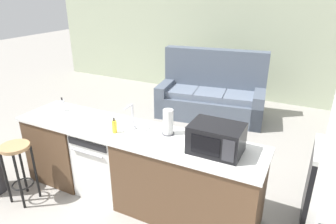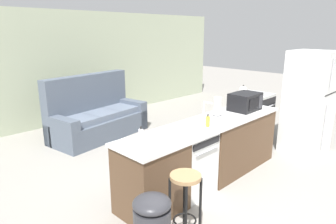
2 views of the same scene
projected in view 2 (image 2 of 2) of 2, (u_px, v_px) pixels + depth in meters
ground_plane at (199, 184)px, 4.31m from camera, size 24.00×24.00×0.00m
wall_back at (70, 68)px, 7.03m from camera, size 10.00×0.06×2.60m
kitchen_counter at (210, 153)px, 4.36m from camera, size 2.94×0.66×0.90m
dishwasher at (188, 163)px, 4.03m from camera, size 0.58×0.61×0.84m
stove_range at (251, 115)px, 6.17m from camera, size 0.76×0.68×0.90m
refrigerator at (309, 103)px, 5.30m from camera, size 0.72×0.73×1.82m
microwave at (245, 102)px, 4.80m from camera, size 0.50×0.37×0.28m
sink_faucet at (204, 113)px, 4.16m from camera, size 0.07×0.18×0.30m
paper_towel_roll at (217, 107)px, 4.49m from camera, size 0.14×0.14×0.28m
soap_bottle at (208, 121)px, 3.98m from camera, size 0.06×0.06×0.18m
dish_soap_bottle at (141, 135)px, 3.47m from camera, size 0.06×0.06×0.18m
kettle at (243, 90)px, 6.01m from camera, size 0.21×0.17×0.19m
bar_stool at (185, 193)px, 3.06m from camera, size 0.32×0.32×0.74m
couch at (96, 117)px, 6.24m from camera, size 2.11×1.18×1.27m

